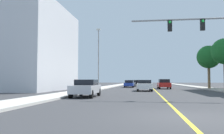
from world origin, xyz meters
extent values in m
plane|color=#38383A|center=(0.00, 42.00, 0.00)|extent=(192.00, 192.00, 0.00)
cube|color=beige|center=(-8.66, 42.00, 0.07)|extent=(2.56, 168.00, 0.15)
cube|color=#B2ADA3|center=(8.66, 42.00, 0.07)|extent=(2.56, 168.00, 0.15)
cube|color=yellow|center=(0.00, 42.00, 0.00)|extent=(0.16, 144.00, 0.01)
cube|color=silver|center=(-19.38, 22.23, 5.88)|extent=(13.30, 15.44, 11.77)
cylinder|color=gray|center=(2.72, 8.82, 5.92)|extent=(10.14, 0.14, 0.14)
cube|color=black|center=(2.88, 8.82, 5.47)|extent=(0.32, 0.24, 0.84)
sphere|color=green|center=(2.88, 8.68, 5.72)|extent=(0.20, 0.20, 0.20)
cube|color=black|center=(0.52, 8.82, 5.47)|extent=(0.32, 0.24, 0.84)
sphere|color=green|center=(0.52, 8.68, 5.72)|extent=(0.20, 0.20, 0.20)
cylinder|color=gray|center=(-7.88, 23.50, 4.33)|extent=(0.16, 0.16, 8.35)
cube|color=beige|center=(-7.88, 23.50, 8.65)|extent=(0.56, 0.28, 0.20)
sphere|color=#195B23|center=(8.04, 20.23, 4.82)|extent=(3.09, 3.09, 3.09)
cone|color=#195B23|center=(7.55, 21.01, 4.62)|extent=(1.54, 1.24, 1.35)
cone|color=#195B23|center=(7.12, 20.32, 4.62)|extent=(0.56, 1.53, 1.35)
cone|color=#195B23|center=(7.65, 19.38, 4.62)|extent=(1.31, 0.86, 1.75)
cylinder|color=brown|center=(8.10, 27.48, 2.50)|extent=(0.38, 0.38, 4.70)
sphere|color=#195B23|center=(8.10, 27.48, 4.85)|extent=(3.42, 3.42, 3.42)
cone|color=#195B23|center=(9.12, 27.52, 4.65)|extent=(0.50, 1.79, 1.54)
cone|color=#195B23|center=(8.33, 28.48, 4.65)|extent=(1.38, 0.68, 1.56)
cone|color=#195B23|center=(7.40, 28.23, 4.65)|extent=(1.34, 1.31, 1.84)
cone|color=#195B23|center=(7.18, 27.03, 4.65)|extent=(0.89, 1.29, 1.65)
cone|color=#195B23|center=(8.57, 26.57, 4.65)|extent=(1.53, 1.04, 1.96)
cube|color=white|center=(-1.45, 21.34, 0.65)|extent=(2.03, 4.54, 0.65)
cube|color=black|center=(-1.45, 21.32, 1.19)|extent=(1.72, 1.96, 0.44)
cylinder|color=black|center=(-2.35, 23.00, 0.32)|extent=(0.24, 0.65, 0.64)
cylinder|color=black|center=(-0.67, 23.06, 0.32)|extent=(0.24, 0.65, 0.64)
cylinder|color=black|center=(-2.23, 19.62, 0.32)|extent=(0.24, 0.65, 0.64)
cylinder|color=black|center=(-0.55, 19.68, 0.32)|extent=(0.24, 0.65, 0.64)
cube|color=slate|center=(-4.33, 43.96, 0.66)|extent=(1.95, 4.11, 0.68)
cube|color=black|center=(-4.32, 43.73, 1.21)|extent=(1.65, 2.01, 0.42)
cylinder|color=black|center=(-5.18, 45.39, 0.32)|extent=(0.25, 0.65, 0.64)
cylinder|color=black|center=(-3.59, 45.46, 0.32)|extent=(0.25, 0.65, 0.64)
cylinder|color=black|center=(-5.06, 42.46, 0.32)|extent=(0.25, 0.65, 0.64)
cylinder|color=black|center=(-3.47, 42.52, 0.32)|extent=(0.25, 0.65, 0.64)
cube|color=#BCBCC1|center=(-6.18, 9.71, 0.64)|extent=(1.85, 4.20, 0.65)
cube|color=black|center=(-6.18, 9.97, 1.19)|extent=(1.61, 2.05, 0.45)
cylinder|color=black|center=(-5.36, 8.18, 0.32)|extent=(0.23, 0.64, 0.64)
cylinder|color=black|center=(-6.96, 8.17, 0.32)|extent=(0.23, 0.64, 0.64)
cylinder|color=black|center=(-5.40, 11.26, 0.32)|extent=(0.23, 0.64, 0.64)
cylinder|color=black|center=(-6.99, 11.25, 0.32)|extent=(0.23, 0.64, 0.64)
cube|color=black|center=(-3.88, 52.67, 0.62)|extent=(1.91, 3.97, 0.60)
cube|color=black|center=(-3.87, 52.53, 1.19)|extent=(1.60, 1.82, 0.53)
cylinder|color=black|center=(-4.71, 54.03, 0.32)|extent=(0.25, 0.65, 0.64)
cylinder|color=black|center=(-3.18, 54.10, 0.32)|extent=(0.25, 0.65, 0.64)
cylinder|color=black|center=(-4.58, 51.24, 0.32)|extent=(0.25, 0.65, 0.64)
cylinder|color=black|center=(-3.05, 51.31, 0.32)|extent=(0.25, 0.65, 0.64)
cube|color=#1E389E|center=(-4.34, 36.11, 0.60)|extent=(1.79, 4.57, 0.56)
cube|color=black|center=(-4.33, 36.18, 1.14)|extent=(1.56, 2.31, 0.51)
cylinder|color=black|center=(-5.09, 37.84, 0.32)|extent=(0.23, 0.64, 0.64)
cylinder|color=black|center=(-3.55, 37.83, 0.32)|extent=(0.23, 0.64, 0.64)
cylinder|color=black|center=(-5.12, 34.39, 0.32)|extent=(0.23, 0.64, 0.64)
cylinder|color=black|center=(-3.58, 34.38, 0.32)|extent=(0.23, 0.64, 0.64)
cube|color=red|center=(1.64, 29.35, 0.66)|extent=(1.92, 4.44, 0.69)
cube|color=black|center=(1.64, 29.10, 1.28)|extent=(1.65, 2.22, 0.54)
cylinder|color=black|center=(0.79, 30.98, 0.32)|extent=(0.23, 0.64, 0.64)
cylinder|color=black|center=(2.41, 31.01, 0.32)|extent=(0.23, 0.64, 0.64)
cylinder|color=black|center=(0.86, 27.68, 0.32)|extent=(0.23, 0.64, 0.64)
cylinder|color=black|center=(2.49, 27.71, 0.32)|extent=(0.23, 0.64, 0.64)
camera|label=1|loc=(-1.39, -9.07, 1.35)|focal=37.62mm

